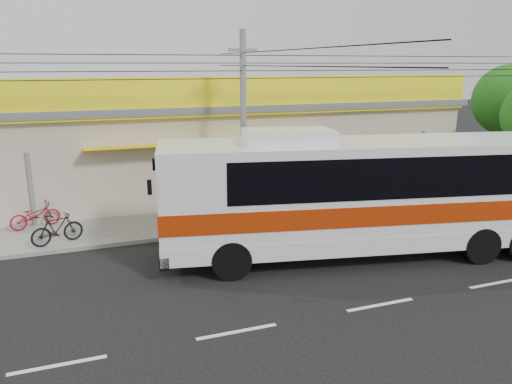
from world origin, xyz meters
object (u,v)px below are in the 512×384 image
coach_bus (380,188)px  utility_pole (243,66)px  motorbike_dark (57,229)px  motorbike_red (35,215)px  tree_far (511,103)px

coach_bus → utility_pole: bearing=134.9°
motorbike_dark → coach_bus: bearing=-132.8°
motorbike_red → tree_far: bearing=-108.0°
motorbike_dark → motorbike_red: bearing=0.9°
utility_pole → coach_bus: bearing=-56.2°
coach_bus → utility_pole: 6.81m
motorbike_dark → utility_pole: utility_pole is taller
coach_bus → tree_far: (12.79, 7.15, 1.94)m
motorbike_red → motorbike_dark: size_ratio=1.03×
motorbike_dark → utility_pole: 8.85m
utility_pole → motorbike_dark: bearing=-176.7°
motorbike_red → utility_pole: 9.69m
utility_pole → motorbike_red: bearing=167.1°
motorbike_red → utility_pole: bearing=-122.6°
tree_far → motorbike_dark: bearing=-172.8°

